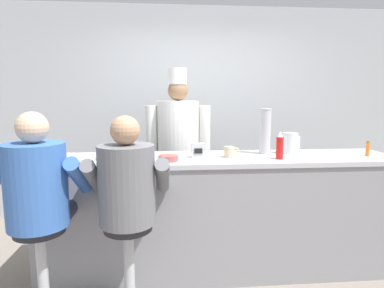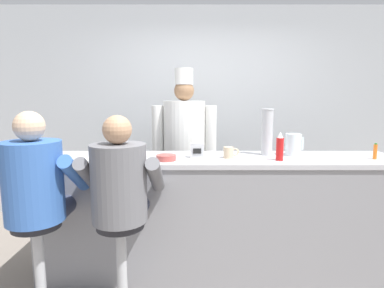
{
  "view_description": "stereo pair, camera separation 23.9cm",
  "coord_description": "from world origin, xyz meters",
  "px_view_note": "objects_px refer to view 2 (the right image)",
  "views": [
    {
      "loc": [
        -0.47,
        -2.39,
        1.56
      ],
      "look_at": [
        -0.24,
        0.29,
        1.16
      ],
      "focal_mm": 30.0,
      "sensor_mm": 36.0,
      "label": 1
    },
    {
      "loc": [
        -0.23,
        -2.4,
        1.56
      ],
      "look_at": [
        -0.24,
        0.29,
        1.16
      ],
      "focal_mm": 30.0,
      "sensor_mm": 36.0,
      "label": 2
    }
  ],
  "objects_px": {
    "ketchup_bottle_red": "(281,147)",
    "cup_stack_steel": "(268,132)",
    "cook_in_whites_near": "(185,144)",
    "napkin_dispenser_chrome": "(198,150)",
    "coffee_mug_tan": "(230,152)",
    "cereal_bowl": "(167,158)",
    "water_pitcher_clear": "(294,145)",
    "hot_sauce_bottle_orange": "(377,152)",
    "breakfast_plate": "(103,159)",
    "diner_seated_blue": "(38,187)",
    "diner_seated_grey": "(121,189)"
  },
  "relations": [
    {
      "from": "ketchup_bottle_red",
      "to": "cup_stack_steel",
      "type": "distance_m",
      "value": 0.27
    },
    {
      "from": "cook_in_whites_near",
      "to": "breakfast_plate",
      "type": "bearing_deg",
      "value": -121.92
    },
    {
      "from": "napkin_dispenser_chrome",
      "to": "coffee_mug_tan",
      "type": "bearing_deg",
      "value": -4.08
    },
    {
      "from": "cereal_bowl",
      "to": "coffee_mug_tan",
      "type": "height_order",
      "value": "coffee_mug_tan"
    },
    {
      "from": "hot_sauce_bottle_orange",
      "to": "diner_seated_grey",
      "type": "height_order",
      "value": "diner_seated_grey"
    },
    {
      "from": "diner_seated_blue",
      "to": "hot_sauce_bottle_orange",
      "type": "bearing_deg",
      "value": 10.82
    },
    {
      "from": "ketchup_bottle_red",
      "to": "cereal_bowl",
      "type": "bearing_deg",
      "value": 179.89
    },
    {
      "from": "diner_seated_blue",
      "to": "cook_in_whites_near",
      "type": "height_order",
      "value": "cook_in_whites_near"
    },
    {
      "from": "water_pitcher_clear",
      "to": "napkin_dispenser_chrome",
      "type": "height_order",
      "value": "water_pitcher_clear"
    },
    {
      "from": "cup_stack_steel",
      "to": "diner_seated_grey",
      "type": "height_order",
      "value": "cup_stack_steel"
    },
    {
      "from": "cereal_bowl",
      "to": "coffee_mug_tan",
      "type": "bearing_deg",
      "value": 11.0
    },
    {
      "from": "hot_sauce_bottle_orange",
      "to": "cup_stack_steel",
      "type": "relative_size",
      "value": 0.32
    },
    {
      "from": "ketchup_bottle_red",
      "to": "breakfast_plate",
      "type": "distance_m",
      "value": 1.46
    },
    {
      "from": "hot_sauce_bottle_orange",
      "to": "cup_stack_steel",
      "type": "distance_m",
      "value": 0.9
    },
    {
      "from": "ketchup_bottle_red",
      "to": "coffee_mug_tan",
      "type": "bearing_deg",
      "value": 165.43
    },
    {
      "from": "ketchup_bottle_red",
      "to": "napkin_dispenser_chrome",
      "type": "height_order",
      "value": "ketchup_bottle_red"
    },
    {
      "from": "ketchup_bottle_red",
      "to": "water_pitcher_clear",
      "type": "bearing_deg",
      "value": 51.83
    },
    {
      "from": "breakfast_plate",
      "to": "hot_sauce_bottle_orange",
      "type": "bearing_deg",
      "value": 1.68
    },
    {
      "from": "ketchup_bottle_red",
      "to": "breakfast_plate",
      "type": "bearing_deg",
      "value": -179.69
    },
    {
      "from": "cereal_bowl",
      "to": "breakfast_plate",
      "type": "bearing_deg",
      "value": -178.96
    },
    {
      "from": "ketchup_bottle_red",
      "to": "water_pitcher_clear",
      "type": "xyz_separation_m",
      "value": [
        0.18,
        0.23,
        -0.01
      ]
    },
    {
      "from": "water_pitcher_clear",
      "to": "cereal_bowl",
      "type": "height_order",
      "value": "water_pitcher_clear"
    },
    {
      "from": "cereal_bowl",
      "to": "cook_in_whites_near",
      "type": "bearing_deg",
      "value": 83.09
    },
    {
      "from": "water_pitcher_clear",
      "to": "diner_seated_blue",
      "type": "relative_size",
      "value": 0.13
    },
    {
      "from": "hot_sauce_bottle_orange",
      "to": "napkin_dispenser_chrome",
      "type": "bearing_deg",
      "value": 177.49
    },
    {
      "from": "ketchup_bottle_red",
      "to": "coffee_mug_tan",
      "type": "distance_m",
      "value": 0.42
    },
    {
      "from": "cereal_bowl",
      "to": "coffee_mug_tan",
      "type": "xyz_separation_m",
      "value": [
        0.53,
        0.1,
        0.03
      ]
    },
    {
      "from": "diner_seated_blue",
      "to": "diner_seated_grey",
      "type": "distance_m",
      "value": 0.58
    },
    {
      "from": "coffee_mug_tan",
      "to": "diner_seated_blue",
      "type": "bearing_deg",
      "value": -158.63
    },
    {
      "from": "ketchup_bottle_red",
      "to": "diner_seated_grey",
      "type": "bearing_deg",
      "value": -160.01
    },
    {
      "from": "coffee_mug_tan",
      "to": "napkin_dispenser_chrome",
      "type": "relative_size",
      "value": 1.08
    },
    {
      "from": "diner_seated_blue",
      "to": "cook_in_whites_near",
      "type": "relative_size",
      "value": 0.78
    },
    {
      "from": "ketchup_bottle_red",
      "to": "water_pitcher_clear",
      "type": "height_order",
      "value": "ketchup_bottle_red"
    },
    {
      "from": "hot_sauce_bottle_orange",
      "to": "breakfast_plate",
      "type": "relative_size",
      "value": 0.49
    },
    {
      "from": "breakfast_plate",
      "to": "diner_seated_blue",
      "type": "relative_size",
      "value": 0.19
    },
    {
      "from": "ketchup_bottle_red",
      "to": "cup_stack_steel",
      "type": "height_order",
      "value": "cup_stack_steel"
    },
    {
      "from": "coffee_mug_tan",
      "to": "diner_seated_blue",
      "type": "distance_m",
      "value": 1.5
    },
    {
      "from": "coffee_mug_tan",
      "to": "breakfast_plate",
      "type": "bearing_deg",
      "value": -173.91
    },
    {
      "from": "cereal_bowl",
      "to": "ketchup_bottle_red",
      "type": "bearing_deg",
      "value": -0.11
    },
    {
      "from": "water_pitcher_clear",
      "to": "cup_stack_steel",
      "type": "relative_size",
      "value": 0.47
    },
    {
      "from": "cup_stack_steel",
      "to": "cook_in_whites_near",
      "type": "relative_size",
      "value": 0.22
    },
    {
      "from": "hot_sauce_bottle_orange",
      "to": "breakfast_plate",
      "type": "bearing_deg",
      "value": -178.32
    },
    {
      "from": "cereal_bowl",
      "to": "napkin_dispenser_chrome",
      "type": "height_order",
      "value": "napkin_dispenser_chrome"
    },
    {
      "from": "breakfast_plate",
      "to": "diner_seated_blue",
      "type": "bearing_deg",
      "value": -128.13
    },
    {
      "from": "hot_sauce_bottle_orange",
      "to": "diner_seated_blue",
      "type": "bearing_deg",
      "value": -169.18
    },
    {
      "from": "diner_seated_blue",
      "to": "ketchup_bottle_red",
      "type": "bearing_deg",
      "value": 13.78
    },
    {
      "from": "hot_sauce_bottle_orange",
      "to": "cup_stack_steel",
      "type": "xyz_separation_m",
      "value": [
        -0.87,
        0.19,
        0.14
      ]
    },
    {
      "from": "water_pitcher_clear",
      "to": "breakfast_plate",
      "type": "xyz_separation_m",
      "value": [
        -1.64,
        -0.24,
        -0.08
      ]
    },
    {
      "from": "hot_sauce_bottle_orange",
      "to": "diner_seated_grey",
      "type": "bearing_deg",
      "value": -166.15
    },
    {
      "from": "cereal_bowl",
      "to": "cook_in_whites_near",
      "type": "relative_size",
      "value": 0.09
    }
  ]
}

